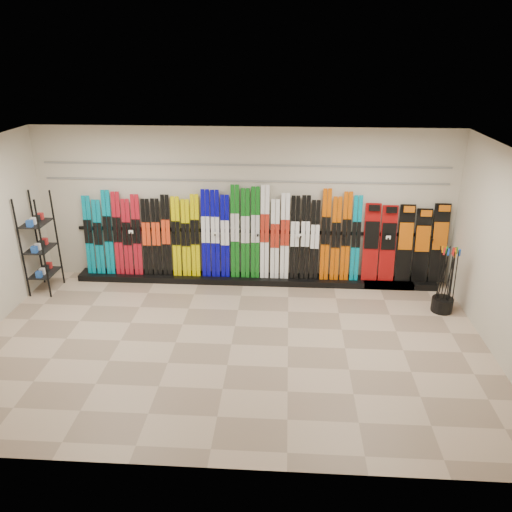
{
  "coord_description": "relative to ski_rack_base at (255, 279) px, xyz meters",
  "views": [
    {
      "loc": [
        0.81,
        -6.66,
        4.32
      ],
      "look_at": [
        0.33,
        1.0,
        1.1
      ],
      "focal_mm": 35.0,
      "sensor_mm": 36.0,
      "label": 1
    }
  ],
  "objects": [
    {
      "name": "snowboards",
      "position": [
        2.87,
        0.07,
        0.8
      ],
      "size": [
        1.58,
        0.24,
        1.52
      ],
      "color": "#990C0C",
      "rests_on": "ski_rack_base"
    },
    {
      "name": "ski_rack_base",
      "position": [
        0.0,
        0.0,
        0.0
      ],
      "size": [
        8.0,
        0.4,
        0.12
      ],
      "primitive_type": "cube",
      "color": "black",
      "rests_on": "floor"
    },
    {
      "name": "pole_bin",
      "position": [
        3.38,
        -0.97,
        0.07
      ],
      "size": [
        0.37,
        0.37,
        0.25
      ],
      "primitive_type": "cylinder",
      "color": "black",
      "rests_on": "floor"
    },
    {
      "name": "ski_poles",
      "position": [
        3.39,
        -0.97,
        0.55
      ],
      "size": [
        0.34,
        0.28,
        1.18
      ],
      "color": "black",
      "rests_on": "pole_bin"
    },
    {
      "name": "ceiling",
      "position": [
        -0.22,
        -2.28,
        2.94
      ],
      "size": [
        8.0,
        8.0,
        0.0
      ],
      "primitive_type": "plane",
      "rotation": [
        3.14,
        0.0,
        0.0
      ],
      "color": "silver",
      "rests_on": "back_wall"
    },
    {
      "name": "floor",
      "position": [
        -0.22,
        -2.28,
        -0.06
      ],
      "size": [
        8.0,
        8.0,
        0.0
      ],
      "primitive_type": "plane",
      "color": "gray",
      "rests_on": "ground"
    },
    {
      "name": "skis",
      "position": [
        -0.64,
        0.03,
        0.89
      ],
      "size": [
        5.38,
        0.2,
        1.83
      ],
      "color": "#017D96",
      "rests_on": "ski_rack_base"
    },
    {
      "name": "slatwall_rail_0",
      "position": [
        -0.22,
        0.2,
        1.94
      ],
      "size": [
        7.6,
        0.02,
        0.03
      ],
      "primitive_type": "cube",
      "color": "gray",
      "rests_on": "back_wall"
    },
    {
      "name": "slatwall_rail_1",
      "position": [
        -0.22,
        0.2,
        2.24
      ],
      "size": [
        7.6,
        0.02,
        0.03
      ],
      "primitive_type": "cube",
      "color": "gray",
      "rests_on": "back_wall"
    },
    {
      "name": "right_wall",
      "position": [
        3.78,
        -2.28,
        1.44
      ],
      "size": [
        0.0,
        5.0,
        5.0
      ],
      "primitive_type": "plane",
      "rotation": [
        1.57,
        0.0,
        -1.57
      ],
      "color": "beige",
      "rests_on": "floor"
    },
    {
      "name": "back_wall",
      "position": [
        -0.22,
        0.22,
        1.44
      ],
      "size": [
        8.0,
        0.0,
        8.0
      ],
      "primitive_type": "plane",
      "rotation": [
        1.57,
        0.0,
        0.0
      ],
      "color": "beige",
      "rests_on": "floor"
    },
    {
      "name": "accessory_rack",
      "position": [
        -3.97,
        -0.58,
        0.89
      ],
      "size": [
        0.4,
        0.6,
        1.89
      ],
      "primitive_type": "cube",
      "color": "black",
      "rests_on": "floor"
    }
  ]
}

